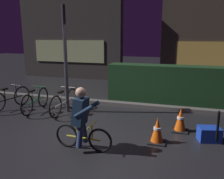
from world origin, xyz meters
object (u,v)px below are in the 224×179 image
(street_post, at_px, (66,61))
(cyclist, at_px, (82,119))
(traffic_cone_far, at_px, (180,120))
(parked_bike_leftmost, at_px, (10,98))
(parked_bike_center_left, at_px, (64,102))
(traffic_cone_near, at_px, (157,131))
(parked_bike_left_mid, at_px, (35,100))
(blue_crate, at_px, (209,134))
(closed_umbrella, at_px, (218,128))

(street_post, distance_m, cyclist, 2.58)
(street_post, bearing_deg, traffic_cone_far, -9.64)
(parked_bike_leftmost, distance_m, parked_bike_center_left, 1.77)
(parked_bike_center_left, distance_m, traffic_cone_near, 3.01)
(parked_bike_leftmost, bearing_deg, street_post, -70.24)
(parked_bike_leftmost, height_order, traffic_cone_near, parked_bike_leftmost)
(parked_bike_center_left, bearing_deg, cyclist, -141.67)
(cyclist, bearing_deg, parked_bike_center_left, 128.48)
(parked_bike_left_mid, height_order, cyclist, cyclist)
(parked_bike_center_left, bearing_deg, traffic_cone_near, -111.35)
(parked_bike_center_left, bearing_deg, traffic_cone_far, -95.74)
(street_post, bearing_deg, blue_crate, -13.39)
(parked_bike_leftmost, bearing_deg, parked_bike_center_left, -74.23)
(parked_bike_left_mid, relative_size, cyclist, 1.21)
(closed_umbrella, bearing_deg, traffic_cone_far, -120.07)
(street_post, distance_m, blue_crate, 4.11)
(parked_bike_left_mid, xyz_separation_m, parked_bike_center_left, (0.90, 0.08, 0.01))
(closed_umbrella, bearing_deg, parked_bike_leftmost, -88.32)
(parked_bike_left_mid, bearing_deg, parked_bike_leftmost, 88.28)
(street_post, xyz_separation_m, blue_crate, (3.78, -0.90, -1.35))
(traffic_cone_far, bearing_deg, blue_crate, -31.08)
(street_post, distance_m, parked_bike_leftmost, 2.17)
(traffic_cone_far, height_order, cyclist, cyclist)
(parked_bike_leftmost, bearing_deg, traffic_cone_near, -91.20)
(cyclist, bearing_deg, traffic_cone_near, 29.06)
(traffic_cone_near, bearing_deg, blue_crate, 20.96)
(traffic_cone_near, bearing_deg, cyclist, -152.61)
(parked_bike_left_mid, height_order, parked_bike_center_left, parked_bike_center_left)
(blue_crate, distance_m, cyclist, 2.70)
(parked_bike_leftmost, xyz_separation_m, cyclist, (3.18, -1.75, 0.31))
(traffic_cone_near, xyz_separation_m, closed_umbrella, (1.16, 0.15, 0.14))
(street_post, height_order, parked_bike_leftmost, street_post)
(cyclist, xyz_separation_m, closed_umbrella, (2.53, 0.86, -0.23))
(parked_bike_leftmost, bearing_deg, parked_bike_left_mid, -75.37)
(parked_bike_left_mid, relative_size, parked_bike_center_left, 0.98)
(street_post, height_order, blue_crate, street_post)
(street_post, distance_m, traffic_cone_far, 3.45)
(street_post, height_order, traffic_cone_far, street_post)
(parked_bike_leftmost, relative_size, closed_umbrella, 1.76)
(parked_bike_leftmost, relative_size, parked_bike_center_left, 0.96)
(parked_bike_center_left, xyz_separation_m, traffic_cone_far, (3.22, -0.41, -0.05))
(blue_crate, bearing_deg, street_post, 166.61)
(parked_bike_leftmost, distance_m, closed_umbrella, 5.77)
(parked_bike_center_left, distance_m, closed_umbrella, 4.06)
(parked_bike_center_left, bearing_deg, street_post, -14.83)
(street_post, distance_m, parked_bike_center_left, 1.18)
(parked_bike_leftmost, height_order, blue_crate, parked_bike_leftmost)
(parked_bike_center_left, xyz_separation_m, traffic_cone_near, (2.77, -1.17, -0.06))
(blue_crate, distance_m, closed_umbrella, 0.37)
(street_post, relative_size, parked_bike_leftmost, 2.00)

